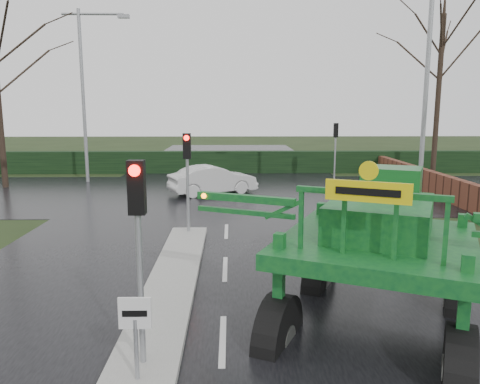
{
  "coord_description": "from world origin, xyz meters",
  "views": [
    {
      "loc": [
        0.16,
        -8.19,
        4.28
      ],
      "look_at": [
        0.42,
        4.84,
        2.0
      ],
      "focal_mm": 35.0,
      "sensor_mm": 36.0,
      "label": 1
    }
  ],
  "objects_px": {
    "traffic_signal_near": "(138,220)",
    "street_light_right": "(420,69)",
    "traffic_signal_mid": "(187,161)",
    "white_sedan": "(213,194)",
    "traffic_signal_far": "(336,139)",
    "crop_sprayer": "(283,232)",
    "keep_left_sign": "(135,325)",
    "street_light_left_far": "(88,81)"
  },
  "relations": [
    {
      "from": "traffic_signal_near",
      "to": "street_light_right",
      "type": "height_order",
      "value": "street_light_right"
    },
    {
      "from": "traffic_signal_mid",
      "to": "white_sedan",
      "type": "xyz_separation_m",
      "value": [
        0.54,
        8.12,
        -2.59
      ]
    },
    {
      "from": "traffic_signal_mid",
      "to": "street_light_right",
      "type": "bearing_deg",
      "value": 25.4
    },
    {
      "from": "traffic_signal_far",
      "to": "street_light_right",
      "type": "bearing_deg",
      "value": 101.95
    },
    {
      "from": "crop_sprayer",
      "to": "traffic_signal_mid",
      "type": "bearing_deg",
      "value": 133.49
    },
    {
      "from": "keep_left_sign",
      "to": "traffic_signal_near",
      "type": "distance_m",
      "value": 1.61
    },
    {
      "from": "crop_sprayer",
      "to": "white_sedan",
      "type": "bearing_deg",
      "value": 121.95
    },
    {
      "from": "traffic_signal_near",
      "to": "traffic_signal_far",
      "type": "bearing_deg",
      "value": 69.64
    },
    {
      "from": "crop_sprayer",
      "to": "traffic_signal_near",
      "type": "bearing_deg",
      "value": -128.08
    },
    {
      "from": "traffic_signal_near",
      "to": "street_light_right",
      "type": "xyz_separation_m",
      "value": [
        9.49,
        13.01,
        3.4
      ]
    },
    {
      "from": "traffic_signal_mid",
      "to": "street_light_left_far",
      "type": "xyz_separation_m",
      "value": [
        -6.89,
        12.51,
        3.4
      ]
    },
    {
      "from": "white_sedan",
      "to": "keep_left_sign",
      "type": "bearing_deg",
      "value": 153.81
    },
    {
      "from": "street_light_left_far",
      "to": "white_sedan",
      "type": "height_order",
      "value": "street_light_left_far"
    },
    {
      "from": "keep_left_sign",
      "to": "white_sedan",
      "type": "distance_m",
      "value": 17.16
    },
    {
      "from": "keep_left_sign",
      "to": "traffic_signal_mid",
      "type": "xyz_separation_m",
      "value": [
        0.0,
        8.99,
        1.53
      ]
    },
    {
      "from": "traffic_signal_far",
      "to": "crop_sprayer",
      "type": "height_order",
      "value": "crop_sprayer"
    },
    {
      "from": "white_sedan",
      "to": "traffic_signal_mid",
      "type": "bearing_deg",
      "value": 151.8
    },
    {
      "from": "crop_sprayer",
      "to": "street_light_left_far",
      "type": "bearing_deg",
      "value": 140.21
    },
    {
      "from": "keep_left_sign",
      "to": "white_sedan",
      "type": "bearing_deg",
      "value": 88.18
    },
    {
      "from": "traffic_signal_far",
      "to": "white_sedan",
      "type": "bearing_deg",
      "value": 31.19
    },
    {
      "from": "traffic_signal_mid",
      "to": "street_light_right",
      "type": "height_order",
      "value": "street_light_right"
    },
    {
      "from": "keep_left_sign",
      "to": "crop_sprayer",
      "type": "bearing_deg",
      "value": 35.41
    },
    {
      "from": "street_light_left_far",
      "to": "street_light_right",
      "type": "bearing_deg",
      "value": -26.02
    },
    {
      "from": "traffic_signal_near",
      "to": "traffic_signal_far",
      "type": "xyz_separation_m",
      "value": [
        7.8,
        21.02,
        0.0
      ]
    },
    {
      "from": "traffic_signal_mid",
      "to": "traffic_signal_far",
      "type": "bearing_deg",
      "value": 58.07
    },
    {
      "from": "crop_sprayer",
      "to": "street_light_right",
      "type": "bearing_deg",
      "value": 83.98
    },
    {
      "from": "keep_left_sign",
      "to": "traffic_signal_far",
      "type": "distance_m",
      "value": 22.93
    },
    {
      "from": "traffic_signal_near",
      "to": "keep_left_sign",
      "type": "bearing_deg",
      "value": -90.0
    },
    {
      "from": "traffic_signal_near",
      "to": "traffic_signal_mid",
      "type": "distance_m",
      "value": 8.5
    },
    {
      "from": "traffic_signal_mid",
      "to": "street_light_left_far",
      "type": "distance_m",
      "value": 14.68
    },
    {
      "from": "keep_left_sign",
      "to": "traffic_signal_mid",
      "type": "relative_size",
      "value": 0.38
    },
    {
      "from": "street_light_right",
      "to": "crop_sprayer",
      "type": "bearing_deg",
      "value": -120.95
    },
    {
      "from": "keep_left_sign",
      "to": "traffic_signal_far",
      "type": "xyz_separation_m",
      "value": [
        7.8,
        21.51,
        1.53
      ]
    },
    {
      "from": "traffic_signal_mid",
      "to": "crop_sprayer",
      "type": "xyz_separation_m",
      "value": [
        2.44,
        -7.26,
        -0.54
      ]
    },
    {
      "from": "traffic_signal_near",
      "to": "white_sedan",
      "type": "relative_size",
      "value": 0.79
    },
    {
      "from": "street_light_left_far",
      "to": "white_sedan",
      "type": "relative_size",
      "value": 2.23
    },
    {
      "from": "street_light_right",
      "to": "crop_sprayer",
      "type": "relative_size",
      "value": 1.41
    },
    {
      "from": "traffic_signal_far",
      "to": "crop_sprayer",
      "type": "xyz_separation_m",
      "value": [
        -5.36,
        -19.78,
        -0.54
      ]
    },
    {
      "from": "traffic_signal_mid",
      "to": "crop_sprayer",
      "type": "distance_m",
      "value": 7.68
    },
    {
      "from": "street_light_left_far",
      "to": "crop_sprayer",
      "type": "relative_size",
      "value": 1.41
    },
    {
      "from": "keep_left_sign",
      "to": "street_light_right",
      "type": "distance_m",
      "value": 17.23
    },
    {
      "from": "traffic_signal_mid",
      "to": "street_light_right",
      "type": "relative_size",
      "value": 0.35
    }
  ]
}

